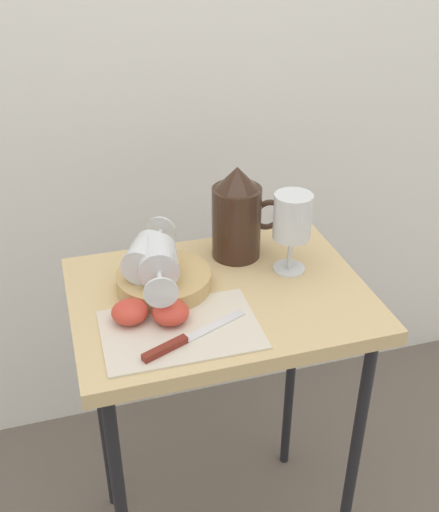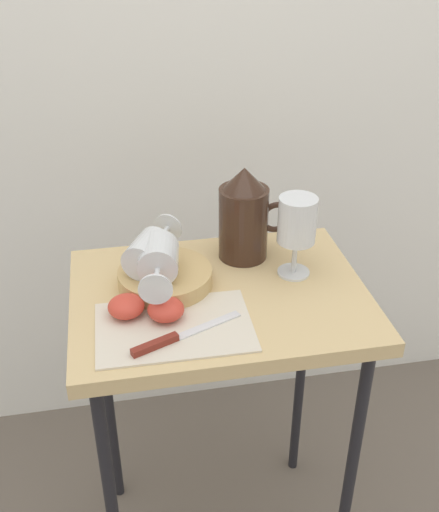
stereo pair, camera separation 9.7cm
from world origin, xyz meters
TOP-DOWN VIEW (x-y plane):
  - curtain_drape at (0.00, 0.53)m, footprint 2.40×0.03m
  - table at (0.00, 0.00)m, footprint 0.56×0.42m
  - linen_napkin at (-0.10, -0.09)m, footprint 0.27×0.18m
  - basket_tray at (-0.10, 0.04)m, footprint 0.18×0.18m
  - pitcher at (0.07, 0.12)m, footprint 0.15×0.10m
  - wine_glass_upright at (0.16, 0.04)m, footprint 0.07×0.07m
  - wine_glass_tipped_near at (-0.13, 0.06)m, footprint 0.13×0.16m
  - wine_glass_tipped_far at (-0.11, 0.02)m, footprint 0.09×0.16m
  - apple_half_left at (-0.18, -0.04)m, footprint 0.07×0.07m
  - apple_half_right at (-0.11, -0.07)m, footprint 0.07×0.07m
  - knife at (-0.11, -0.13)m, footprint 0.20×0.10m

SIDE VIEW (x-z plane):
  - table at x=0.00m, z-range 0.28..1.01m
  - linen_napkin at x=-0.10m, z-range 0.73..0.73m
  - knife at x=-0.11m, z-range 0.73..0.74m
  - basket_tray at x=-0.10m, z-range 0.73..0.77m
  - apple_half_left at x=-0.18m, z-range 0.73..0.77m
  - apple_half_right at x=-0.11m, z-range 0.73..0.77m
  - wine_glass_tipped_near at x=-0.13m, z-range 0.77..0.84m
  - wine_glass_tipped_far at x=-0.11m, z-range 0.77..0.84m
  - pitcher at x=0.07m, z-range 0.71..0.91m
  - wine_glass_upright at x=0.16m, z-range 0.76..0.92m
  - curtain_drape at x=0.00m, z-range 0.00..2.06m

